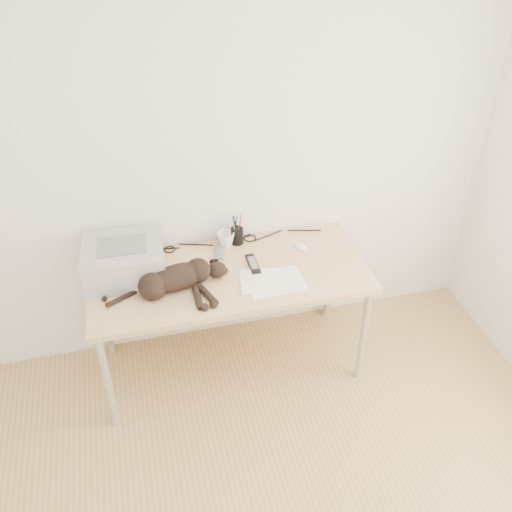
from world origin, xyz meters
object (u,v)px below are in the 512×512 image
object	(u,v)px
cat	(174,280)
mouse	(301,245)
desk	(226,282)
printer	(124,260)
mug	(226,240)
pen_cup	(237,235)

from	to	relation	value
cat	mouse	distance (m)	0.83
desk	printer	size ratio (longest dim) A/B	3.47
cat	desk	bearing A→B (deg)	14.39
desk	mouse	size ratio (longest dim) A/B	15.03
printer	mug	world-z (taller)	printer
printer	pen_cup	world-z (taller)	printer
desk	cat	distance (m)	0.41
mug	mouse	xyz separation A→B (m)	(0.44, -0.12, -0.03)
desk	cat	bearing A→B (deg)	-153.25
printer	cat	size ratio (longest dim) A/B	0.66
desk	mug	bearing A→B (deg)	77.57
cat	pen_cup	bearing A→B (deg)	27.49
mug	mouse	world-z (taller)	mug
mug	desk	bearing A→B (deg)	-102.43
desk	pen_cup	world-z (taller)	pen_cup
desk	mouse	world-z (taller)	mouse
printer	mug	distance (m)	0.63
mug	cat	bearing A→B (deg)	-136.66
cat	mouse	bearing A→B (deg)	2.92
pen_cup	mouse	distance (m)	0.39
cat	mouse	xyz separation A→B (m)	(0.80, 0.22, -0.05)
desk	printer	world-z (taller)	printer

